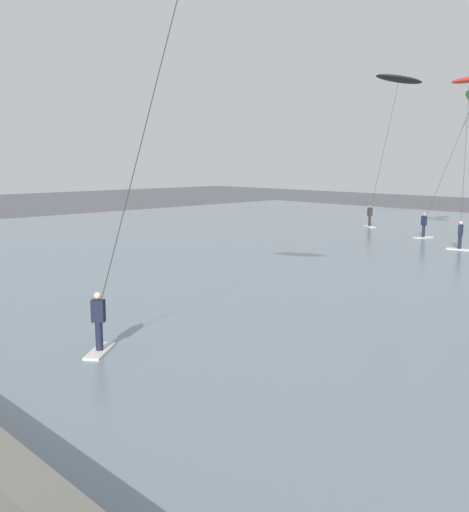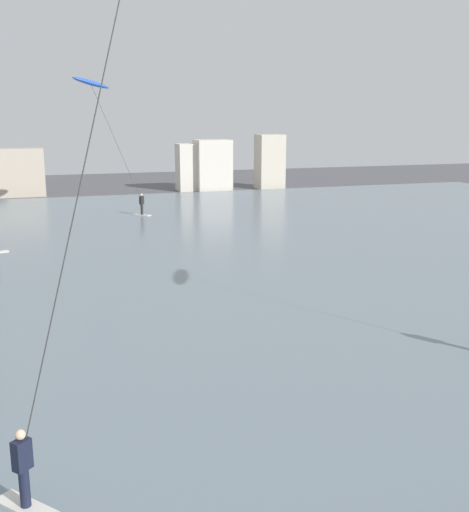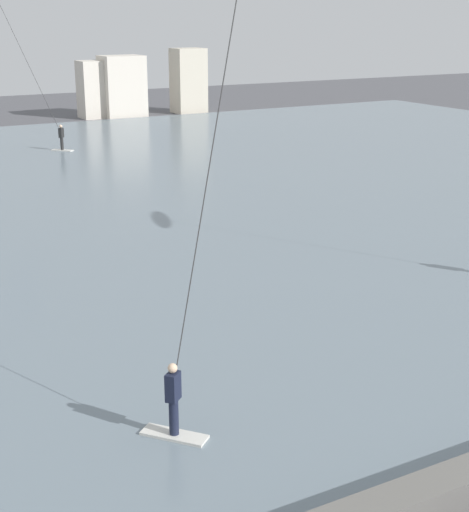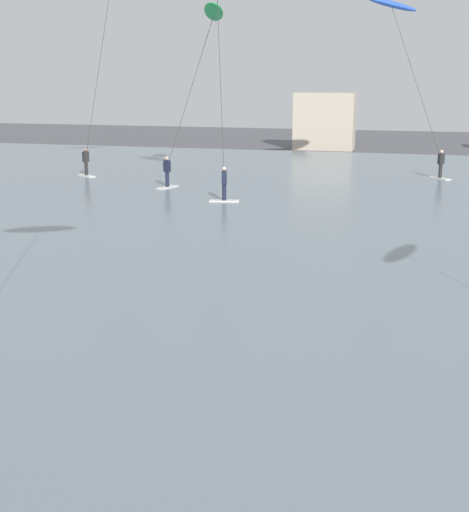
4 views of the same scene
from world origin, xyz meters
The scene contains 4 objects.
water_bay centered at (0.00, 29.93, 0.05)m, with size 84.00×52.00×0.10m, color slate.
far_shore_buildings centered at (9.22, 57.94, 2.46)m, with size 28.61×3.53×5.56m.
kitesurfer_blue centered at (0.66, 43.58, 8.96)m, with size 5.55×2.87×10.21m.
kitesurfer_yellow centered at (-2.45, 9.26, 9.32)m, with size 4.65×3.00×10.61m.
Camera 2 is at (-4.17, -3.12, 7.44)m, focal length 43.40 mm.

